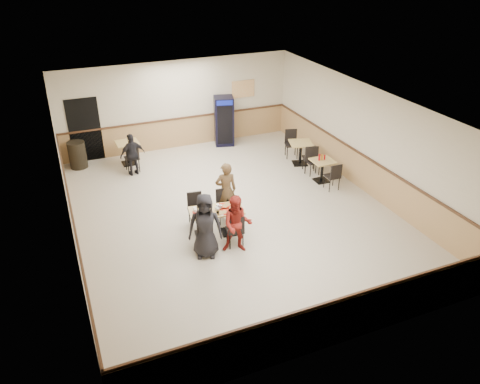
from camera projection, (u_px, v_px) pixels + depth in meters
name	position (u px, v px, depth m)	size (l,w,h in m)	color
ground	(233.00, 213.00, 12.46)	(10.00, 10.00, 0.00)	beige
room_shell	(255.00, 148.00, 14.86)	(10.00, 10.00, 10.00)	silver
main_table	(217.00, 218.00, 11.34)	(1.37, 0.83, 0.69)	black
main_chairs	(215.00, 219.00, 11.34)	(1.35, 1.66, 0.88)	black
diner_woman_left	(205.00, 226.00, 10.43)	(0.76, 0.50, 1.56)	black
diner_woman_right	(237.00, 224.00, 10.62)	(0.69, 0.54, 1.42)	maroon
diner_man_opposite	(226.00, 190.00, 11.95)	(0.56, 0.37, 1.53)	#513B23
lone_diner	(133.00, 155.00, 14.22)	(0.78, 0.32, 1.33)	black
tabletop_clutter	(218.00, 210.00, 11.18)	(1.23, 0.61, 0.12)	red
side_table_near	(322.00, 167.00, 13.90)	(0.64, 0.64, 0.68)	black
side_table_near_chair_south	(332.00, 176.00, 13.47)	(0.40, 0.40, 0.86)	black
side_table_near_chair_north	(313.00, 161.00, 14.35)	(0.40, 0.40, 0.86)	black
side_table_far	(301.00, 150.00, 14.97)	(0.87, 0.87, 0.74)	black
side_table_far_chair_south	(310.00, 157.00, 14.49)	(0.44, 0.44, 0.94)	black
side_table_far_chair_north	(292.00, 144.00, 15.46)	(0.44, 0.44, 0.94)	black
condiment_caddy	(321.00, 157.00, 13.78)	(0.23, 0.06, 0.20)	#B40C0E
back_table	(128.00, 150.00, 14.98)	(0.72, 0.72, 0.74)	black
back_table_chair_lone	(132.00, 157.00, 14.51)	(0.44, 0.44, 0.94)	black
pepsi_cooler	(224.00, 121.00, 16.30)	(0.79, 0.79, 1.71)	black
trash_bin	(77.00, 155.00, 14.78)	(0.54, 0.54, 0.86)	black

